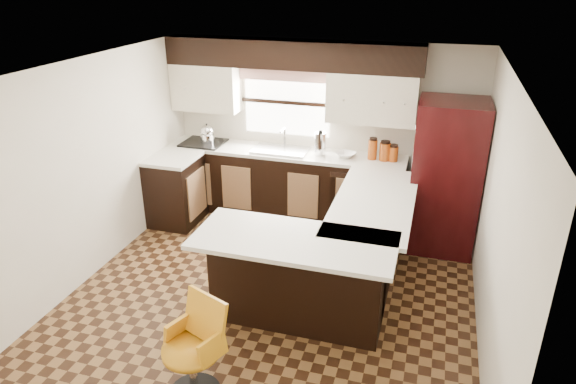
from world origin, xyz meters
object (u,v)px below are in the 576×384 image
(peninsula_long, at_px, (367,240))
(refrigerator, at_px, (446,177))
(peninsula_return, at_px, (299,279))
(bar_chair, at_px, (191,352))

(peninsula_long, height_order, refrigerator, refrigerator)
(peninsula_long, xyz_separation_m, peninsula_return, (-0.53, -0.97, 0.00))
(peninsula_long, xyz_separation_m, bar_chair, (-1.07, -2.21, -0.02))
(peninsula_return, relative_size, refrigerator, 0.89)
(refrigerator, bearing_deg, peninsula_return, -123.96)
(peninsula_long, height_order, peninsula_return, same)
(peninsula_return, xyz_separation_m, refrigerator, (1.31, 1.94, 0.48))
(peninsula_return, distance_m, refrigerator, 2.39)
(peninsula_long, relative_size, peninsula_return, 1.18)
(refrigerator, bearing_deg, bar_chair, -120.30)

